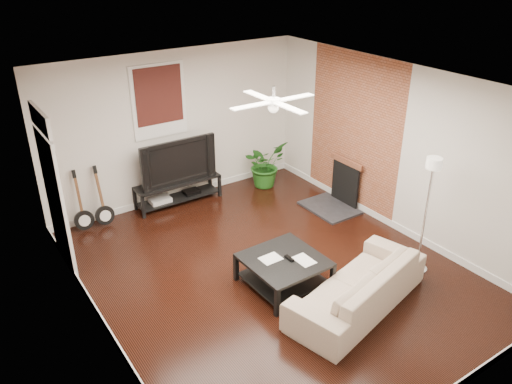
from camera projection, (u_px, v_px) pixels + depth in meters
room at (272, 186)px, 7.02m from camera, size 5.01×6.01×2.81m
brick_accent at (353, 132)px, 9.01m from camera, size 0.02×2.20×2.80m
fireplace at (337, 184)px, 9.28m from camera, size 0.80×1.10×0.92m
window_back at (159, 101)px, 8.83m from camera, size 1.00×0.06×1.30m
door_left at (55, 190)px, 7.26m from camera, size 0.08×1.00×2.50m
tv_stand at (178, 192)px, 9.53m from camera, size 1.62×0.43×0.45m
tv at (175, 160)px, 9.26m from camera, size 1.45×0.19×0.84m
coffee_table at (284, 272)px, 7.23m from camera, size 1.06×1.06×0.44m
sofa at (358, 285)px, 6.77m from camera, size 2.37×1.38×0.65m
floor_lamp at (425, 216)px, 7.26m from camera, size 0.36×0.36×1.82m
potted_plant at (265, 164)px, 10.13m from camera, size 0.98×0.90×0.91m
guitar_left at (81, 202)px, 8.47m from camera, size 0.35×0.26×1.07m
guitar_right at (102, 198)px, 8.63m from camera, size 0.34×0.25×1.07m
ceiling_fan at (274, 102)px, 6.49m from camera, size 1.24×1.24×0.32m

